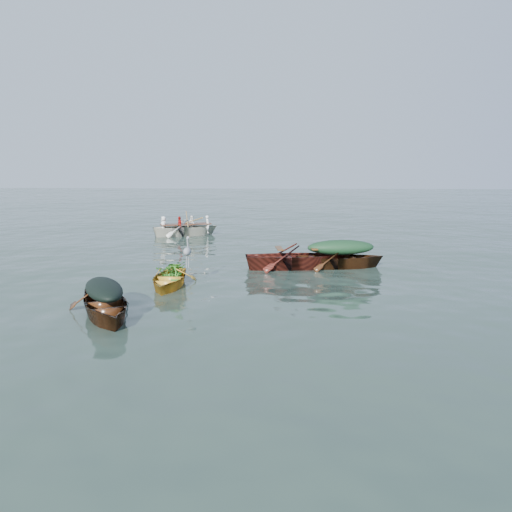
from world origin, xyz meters
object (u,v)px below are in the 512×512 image
Objects in this scene: rowed_boat at (186,236)px; heron at (187,257)px; open_wooden_boat at (296,269)px; yellow_dinghy at (169,287)px; green_tarp_boat at (340,268)px; dark_covered_boat at (105,317)px.

rowed_boat is 4.99× the size of heron.
rowed_boat is (-5.44, 8.11, 0.00)m from open_wooden_boat.
green_tarp_boat is at bearing 29.04° from yellow_dinghy.
green_tarp_boat is 5.70m from heron.
yellow_dinghy is 3.13m from dark_covered_boat.
rowed_boat is at bearing 26.05° from open_wooden_boat.
yellow_dinghy is 0.75× the size of green_tarp_boat.
green_tarp_boat is at bearing -89.37° from open_wooden_boat.
yellow_dinghy is at bearing 119.77° from open_wooden_boat.
open_wooden_boat is 4.35m from heron.
green_tarp_boat is 0.88× the size of open_wooden_boat.
open_wooden_boat reaches higher than rowed_boat.
rowed_boat is at bearing 97.33° from yellow_dinghy.
yellow_dinghy is 0.66× the size of open_wooden_boat.
yellow_dinghy is 1.04m from heron.
yellow_dinghy is at bearing 112.04° from green_tarp_boat.
dark_covered_boat is 14.05m from rowed_boat.
green_tarp_boat is at bearing -161.60° from rowed_boat.
rowed_boat reaches higher than green_tarp_boat.
open_wooden_boat reaches higher than dark_covered_boat.
yellow_dinghy is 3.44× the size of heron.
green_tarp_boat is at bearing 31.32° from heron.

